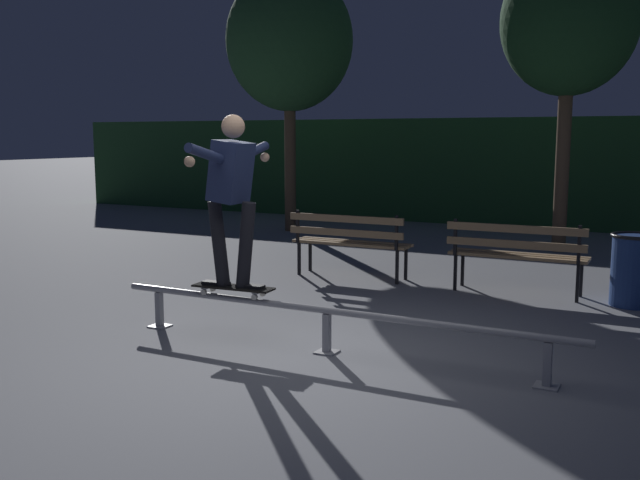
% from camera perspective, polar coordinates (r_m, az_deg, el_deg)
% --- Properties ---
extents(ground_plane, '(90.00, 90.00, 0.00)m').
position_cam_1_polar(ground_plane, '(6.04, -0.55, -9.60)').
color(ground_plane, slate).
extents(hedge_backdrop, '(24.00, 1.20, 2.23)m').
position_cam_1_polar(hedge_backdrop, '(15.56, 17.56, 5.18)').
color(hedge_backdrop, '#234C28').
rests_on(hedge_backdrop, ground).
extents(grind_rail, '(4.34, 0.18, 0.40)m').
position_cam_1_polar(grind_rail, '(6.17, 0.55, -6.17)').
color(grind_rail, '#9E9EA3').
rests_on(grind_rail, ground).
extents(skateboard, '(0.79, 0.26, 0.09)m').
position_cam_1_polar(skateboard, '(6.62, -6.95, -3.80)').
color(skateboard, black).
rests_on(skateboard, grind_rail).
extents(skateboarder, '(0.63, 1.41, 1.56)m').
position_cam_1_polar(skateboarder, '(6.49, -7.07, 4.31)').
color(skateboarder, black).
rests_on(skateboarder, skateboard).
extents(park_bench_leftmost, '(1.60, 0.43, 0.88)m').
position_cam_1_polar(park_bench_leftmost, '(9.36, 2.34, 0.17)').
color(park_bench_leftmost, black).
rests_on(park_bench_leftmost, ground).
extents(park_bench_left_center, '(1.60, 0.43, 0.88)m').
position_cam_1_polar(park_bench_left_center, '(8.67, 15.41, -0.77)').
color(park_bench_left_center, black).
rests_on(park_bench_left_center, ground).
extents(tree_behind_benches, '(2.11, 2.11, 4.80)m').
position_cam_1_polar(tree_behind_benches, '(12.24, 19.27, 16.08)').
color(tree_behind_benches, brown).
rests_on(tree_behind_benches, ground).
extents(tree_far_left, '(2.43, 2.43, 5.00)m').
position_cam_1_polar(tree_far_left, '(14.16, -2.45, 15.54)').
color(tree_far_left, brown).
rests_on(tree_far_left, ground).
extents(trash_can, '(0.52, 0.52, 0.80)m').
position_cam_1_polar(trash_can, '(8.57, 23.76, -2.12)').
color(trash_can, navy).
rests_on(trash_can, ground).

